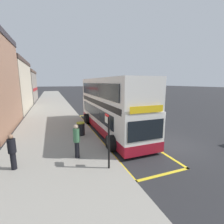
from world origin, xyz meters
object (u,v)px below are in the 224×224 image
double_decker_bus (110,107)px  pedestrian_waiting_near_sign (77,140)px  litter_bin (81,129)px  pedestrian_further_back (12,151)px  bus_stop_sign (108,137)px  parked_car_silver_far (114,102)px

double_decker_bus → pedestrian_waiting_near_sign: (-3.43, -4.26, -0.92)m
double_decker_bus → litter_bin: 3.04m
pedestrian_waiting_near_sign → pedestrian_further_back: bearing=-178.1°
litter_bin → bus_stop_sign: bearing=-85.7°
bus_stop_sign → parked_car_silver_far: 20.00m
parked_car_silver_far → pedestrian_further_back: size_ratio=2.52×
bus_stop_sign → litter_bin: size_ratio=2.54×
parked_car_silver_far → litter_bin: parked_car_silver_far is taller
parked_car_silver_far → pedestrian_waiting_near_sign: pedestrian_waiting_near_sign is taller
double_decker_bus → pedestrian_further_back: double_decker_bus is taller
double_decker_bus → pedestrian_further_back: 7.75m
bus_stop_sign → litter_bin: bearing=94.3°
pedestrian_further_back → double_decker_bus: bearing=34.6°
double_decker_bus → pedestrian_further_back: size_ratio=6.55×
parked_car_silver_far → litter_bin: size_ratio=4.26×
double_decker_bus → bus_stop_sign: double_decker_bus is taller
litter_bin → double_decker_bus: bearing=14.0°
double_decker_bus → litter_bin: double_decker_bus is taller
bus_stop_sign → pedestrian_further_back: bearing=161.2°
bus_stop_sign → pedestrian_further_back: 4.38m
double_decker_bus → pedestrian_waiting_near_sign: bearing=-128.9°
parked_car_silver_far → pedestrian_further_back: pedestrian_further_back is taller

